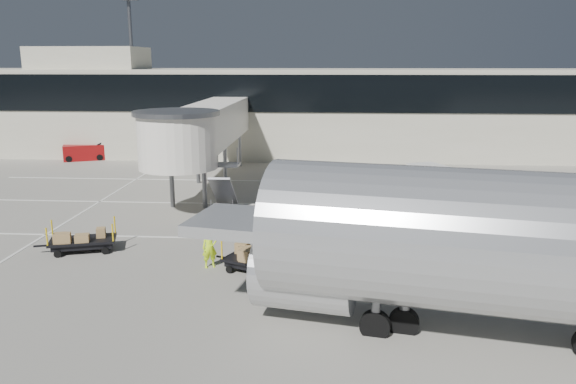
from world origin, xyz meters
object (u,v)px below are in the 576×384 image
at_px(baggage_tug, 289,211).
at_px(minivan, 438,179).
at_px(box_cart_far, 83,241).
at_px(ground_worker, 210,247).
at_px(belt_loader, 84,152).
at_px(suitcase_cart, 345,222).
at_px(box_cart_near, 257,260).

distance_m(baggage_tug, minivan, 11.69).
distance_m(box_cart_far, ground_worker, 6.54).
height_order(minivan, belt_loader, minivan).
distance_m(suitcase_cart, box_cart_far, 12.99).
distance_m(box_cart_far, minivan, 22.55).
relative_size(box_cart_far, belt_loader, 0.92).
height_order(suitcase_cart, minivan, minivan).
bearing_deg(ground_worker, minivan, 23.58).
height_order(baggage_tug, minivan, minivan).
xyz_separation_m(baggage_tug, box_cart_near, (-0.84, -7.82, -0.06)).
relative_size(suitcase_cart, belt_loader, 0.83).
relative_size(suitcase_cart, minivan, 0.64).
bearing_deg(belt_loader, baggage_tug, -66.53).
bearing_deg(baggage_tug, box_cart_near, -115.07).
height_order(suitcase_cart, box_cart_far, box_cart_far).
height_order(suitcase_cart, belt_loader, belt_loader).
height_order(ground_worker, minivan, minivan).
height_order(baggage_tug, belt_loader, belt_loader).
relative_size(baggage_tug, minivan, 0.53).
relative_size(box_cart_far, minivan, 0.71).
xyz_separation_m(ground_worker, belt_loader, (-16.83, 26.07, -0.21)).
relative_size(minivan, belt_loader, 1.30).
relative_size(box_cart_near, ground_worker, 1.91).
height_order(box_cart_far, minivan, minivan).
distance_m(box_cart_near, belt_loader, 32.62).
bearing_deg(suitcase_cart, ground_worker, -132.99).
distance_m(suitcase_cart, belt_loader, 30.46).
height_order(box_cart_near, box_cart_far, box_cart_far).
xyz_separation_m(box_cart_near, belt_loader, (-18.93, 26.56, 0.16)).
distance_m(box_cart_near, minivan, 17.97).
bearing_deg(baggage_tug, box_cart_far, -167.26).
bearing_deg(box_cart_far, baggage_tug, 14.92).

